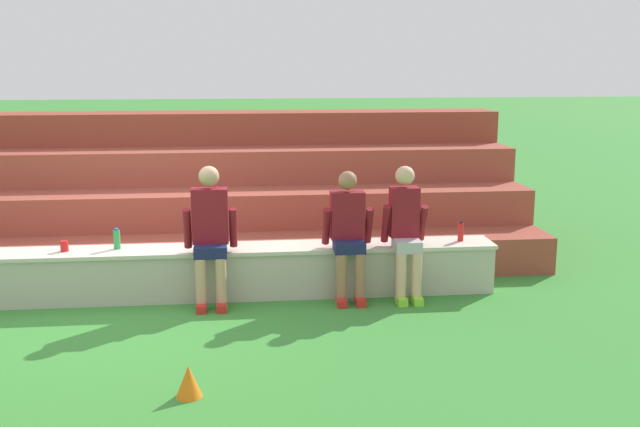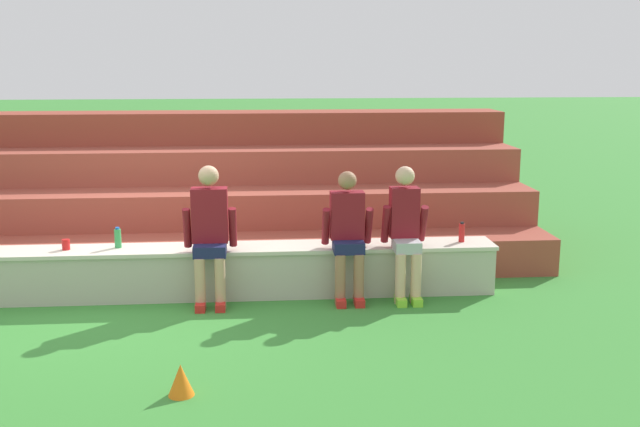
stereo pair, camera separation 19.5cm
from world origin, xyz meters
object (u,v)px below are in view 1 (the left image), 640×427
object	(u,v)px
water_bottle_mid_right	(117,239)
water_bottle_center_gap	(461,232)
person_center	(406,229)
plastic_cup_right_end	(64,246)
sports_cone	(189,381)
person_left_of_center	(348,232)
person_far_left	(210,231)

from	to	relation	value
water_bottle_mid_right	water_bottle_center_gap	bearing A→B (deg)	-0.70
person_center	plastic_cup_right_end	xyz separation A→B (m)	(-3.56, 0.25, -0.15)
water_bottle_mid_right	water_bottle_center_gap	distance (m)	3.70
sports_cone	water_bottle_center_gap	bearing A→B (deg)	41.09
person_left_of_center	sports_cone	xyz separation A→B (m)	(-1.53, -2.21, -0.61)
water_bottle_mid_right	plastic_cup_right_end	size ratio (longest dim) A/B	2.01
plastic_cup_right_end	sports_cone	size ratio (longest dim) A/B	0.45
person_far_left	person_left_of_center	distance (m)	1.43
plastic_cup_right_end	water_bottle_mid_right	bearing A→B (deg)	4.59
sports_cone	person_far_left	bearing A→B (deg)	87.29
person_left_of_center	plastic_cup_right_end	world-z (taller)	person_left_of_center
water_bottle_center_gap	sports_cone	xyz separation A→B (m)	(-2.82, -2.46, -0.52)
person_far_left	water_bottle_center_gap	xyz separation A→B (m)	(2.71, 0.27, -0.14)
person_left_of_center	water_bottle_center_gap	world-z (taller)	person_left_of_center
plastic_cup_right_end	sports_cone	distance (m)	2.88
water_bottle_mid_right	water_bottle_center_gap	size ratio (longest dim) A/B	1.00
person_left_of_center	plastic_cup_right_end	distance (m)	2.96
person_center	person_far_left	bearing A→B (deg)	-179.30
plastic_cup_right_end	sports_cone	bearing A→B (deg)	-60.05
water_bottle_mid_right	water_bottle_center_gap	world-z (taller)	same
water_bottle_mid_right	sports_cone	size ratio (longest dim) A/B	0.89
person_far_left	person_center	xyz separation A→B (m)	(2.04, 0.02, -0.03)
water_bottle_center_gap	plastic_cup_right_end	xyz separation A→B (m)	(-4.23, 0.00, -0.05)
person_far_left	water_bottle_center_gap	size ratio (longest dim) A/B	6.51
person_left_of_center	person_center	bearing A→B (deg)	0.13
water_bottle_mid_right	sports_cone	xyz separation A→B (m)	(0.89, -2.50, -0.52)
person_center	sports_cone	size ratio (longest dim) A/B	5.65
person_center	plastic_cup_right_end	bearing A→B (deg)	176.05
water_bottle_center_gap	person_center	bearing A→B (deg)	-160.10
person_far_left	sports_cone	world-z (taller)	person_far_left
person_far_left	person_left_of_center	bearing A→B (deg)	0.94
water_bottle_mid_right	plastic_cup_right_end	bearing A→B (deg)	-175.41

